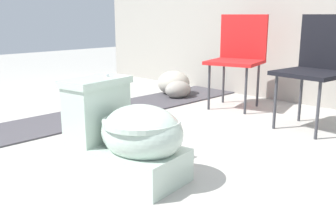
# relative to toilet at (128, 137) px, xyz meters

# --- Properties ---
(ground_plane) EXTENTS (14.00, 14.00, 0.00)m
(ground_plane) POSITION_rel_toilet_xyz_m (-0.01, -0.19, -0.22)
(ground_plane) COLOR #A8A59E
(gravel_strip) EXTENTS (0.56, 8.00, 0.01)m
(gravel_strip) POSITION_rel_toilet_xyz_m (-1.22, 0.31, -0.21)
(gravel_strip) COLOR #423F44
(gravel_strip) RESTS_ON ground
(toilet) EXTENTS (0.68, 0.46, 0.52)m
(toilet) POSITION_rel_toilet_xyz_m (0.00, 0.00, 0.00)
(toilet) COLOR #B2C6B7
(toilet) RESTS_ON ground
(folding_chair_left) EXTENTS (0.54, 0.54, 0.83)m
(folding_chair_left) POSITION_rel_toilet_xyz_m (-0.57, 1.79, 0.29)
(folding_chair_left) COLOR red
(folding_chair_left) RESTS_ON ground
(folding_chair_middle) EXTENTS (0.48, 0.48, 0.83)m
(folding_chair_middle) POSITION_rel_toilet_xyz_m (0.27, 1.60, 0.29)
(folding_chair_middle) COLOR black
(folding_chair_middle) RESTS_ON ground
(boulder_near) EXTENTS (0.26, 0.32, 0.18)m
(boulder_near) POSITION_rel_toilet_xyz_m (-1.20, 1.66, -0.13)
(boulder_near) COLOR gray
(boulder_near) RESTS_ON ground
(boulder_far) EXTENTS (0.47, 0.47, 0.26)m
(boulder_far) POSITION_rel_toilet_xyz_m (-1.36, 1.76, -0.09)
(boulder_far) COLOR #ADA899
(boulder_far) RESTS_ON ground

